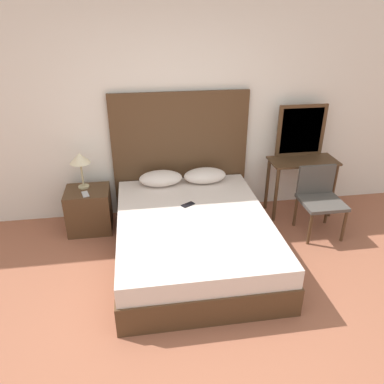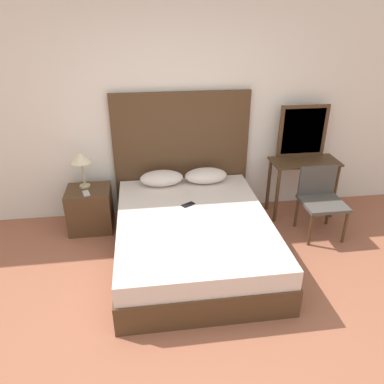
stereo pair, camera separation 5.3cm
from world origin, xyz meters
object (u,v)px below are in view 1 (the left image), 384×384
object	(u,v)px
bed	(193,237)
nightstand	(89,210)
phone_on_bed	(188,205)
table_lamp	(80,160)
chair	(319,196)
phone_on_nightstand	(85,194)
vanity_desk	(302,172)

from	to	relation	value
bed	nightstand	distance (m)	1.40
phone_on_bed	table_lamp	size ratio (longest dim) A/B	0.37
table_lamp	chair	bearing A→B (deg)	-10.87
nightstand	phone_on_bed	bearing A→B (deg)	-22.70
chair	phone_on_nightstand	bearing A→B (deg)	173.10
bed	table_lamp	world-z (taller)	table_lamp
phone_on_bed	table_lamp	distance (m)	1.38
phone_on_nightstand	vanity_desk	xyz separation A→B (m)	(2.70, 0.12, 0.05)
phone_on_bed	nightstand	world-z (taller)	nightstand
bed	nightstand	world-z (taller)	nightstand
table_lamp	phone_on_nightstand	world-z (taller)	table_lamp
bed	table_lamp	size ratio (longest dim) A/B	4.74
nightstand	phone_on_nightstand	size ratio (longest dim) A/B	3.27
bed	table_lamp	xyz separation A→B (m)	(-1.21, 0.85, 0.64)
phone_on_bed	vanity_desk	world-z (taller)	vanity_desk
phone_on_bed	chair	bearing A→B (deg)	1.36
chair	table_lamp	bearing A→B (deg)	169.13
nightstand	chair	world-z (taller)	chair
phone_on_bed	chair	world-z (taller)	chair
phone_on_bed	vanity_desk	bearing A→B (deg)	17.56
phone_on_bed	vanity_desk	size ratio (longest dim) A/B	0.19
nightstand	chair	xyz separation A→B (m)	(2.74, -0.44, 0.21)
vanity_desk	phone_on_nightstand	bearing A→B (deg)	-177.46
nightstand	phone_on_nightstand	bearing A→B (deg)	-91.25
bed	chair	distance (m)	1.62
bed	chair	xyz separation A→B (m)	(1.57, 0.32, 0.23)
phone_on_nightstand	chair	distance (m)	2.77
phone_on_nightstand	bed	bearing A→B (deg)	-29.00
phone_on_nightstand	vanity_desk	distance (m)	2.71
table_lamp	vanity_desk	world-z (taller)	table_lamp
phone_on_bed	phone_on_nightstand	bearing A→B (deg)	162.24
bed	vanity_desk	size ratio (longest dim) A/B	2.46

